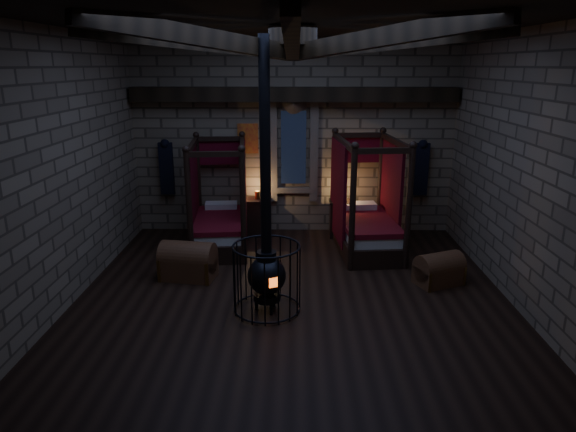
{
  "coord_description": "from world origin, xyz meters",
  "views": [
    {
      "loc": [
        0.05,
        -7.75,
        3.66
      ],
      "look_at": [
        -0.08,
        0.6,
        1.18
      ],
      "focal_mm": 32.0,
      "sensor_mm": 36.0,
      "label": 1
    }
  ],
  "objects_px": {
    "bed_right": "(366,223)",
    "bed_left": "(220,221)",
    "trunk_right": "(439,270)",
    "trunk_left": "(188,262)",
    "stove": "(267,272)"
  },
  "relations": [
    {
      "from": "trunk_right",
      "to": "bed_left",
      "type": "bearing_deg",
      "value": 131.49
    },
    {
      "from": "bed_left",
      "to": "trunk_left",
      "type": "bearing_deg",
      "value": -106.82
    },
    {
      "from": "bed_right",
      "to": "bed_left",
      "type": "bearing_deg",
      "value": 172.3
    },
    {
      "from": "bed_right",
      "to": "trunk_right",
      "type": "bearing_deg",
      "value": -64.37
    },
    {
      "from": "bed_right",
      "to": "trunk_left",
      "type": "height_order",
      "value": "bed_right"
    },
    {
      "from": "bed_left",
      "to": "bed_right",
      "type": "relative_size",
      "value": 0.96
    },
    {
      "from": "bed_right",
      "to": "trunk_right",
      "type": "relative_size",
      "value": 2.49
    },
    {
      "from": "trunk_right",
      "to": "stove",
      "type": "height_order",
      "value": "stove"
    },
    {
      "from": "bed_right",
      "to": "trunk_left",
      "type": "distance_m",
      "value": 3.69
    },
    {
      "from": "trunk_right",
      "to": "stove",
      "type": "xyz_separation_m",
      "value": [
        -2.92,
        -1.04,
        0.38
      ]
    },
    {
      "from": "bed_right",
      "to": "trunk_left",
      "type": "xyz_separation_m",
      "value": [
        -3.33,
        -1.56,
        -0.26
      ]
    },
    {
      "from": "trunk_left",
      "to": "bed_right",
      "type": "bearing_deg",
      "value": 34.05
    },
    {
      "from": "trunk_right",
      "to": "trunk_left",
      "type": "bearing_deg",
      "value": 153.86
    },
    {
      "from": "bed_left",
      "to": "stove",
      "type": "xyz_separation_m",
      "value": [
        1.13,
        -2.93,
        0.1
      ]
    },
    {
      "from": "bed_right",
      "to": "trunk_right",
      "type": "height_order",
      "value": "bed_right"
    }
  ]
}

